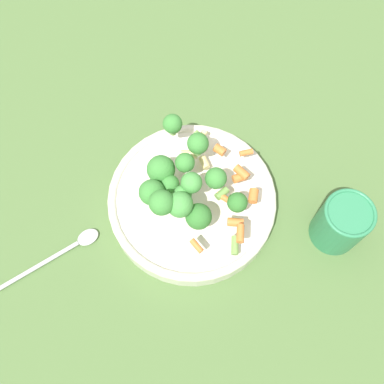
% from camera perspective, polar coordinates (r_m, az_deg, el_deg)
% --- Properties ---
extents(ground_plane, '(3.00, 3.00, 0.00)m').
position_cam_1_polar(ground_plane, '(0.77, 0.00, -1.72)').
color(ground_plane, '#4C6B38').
extents(bowl, '(0.28, 0.28, 0.04)m').
position_cam_1_polar(bowl, '(0.74, 0.00, -1.10)').
color(bowl, silver).
rests_on(bowl, ground_plane).
extents(pasta_salad, '(0.22, 0.18, 0.09)m').
position_cam_1_polar(pasta_salad, '(0.68, -1.00, 1.06)').
color(pasta_salad, '#8CB766').
rests_on(pasta_salad, bowl).
extents(cup, '(0.08, 0.08, 0.10)m').
position_cam_1_polar(cup, '(0.74, 18.44, -3.73)').
color(cup, '#2D7F51').
rests_on(cup, ground_plane).
extents(spoon, '(0.13, 0.15, 0.01)m').
position_cam_1_polar(spoon, '(0.76, -15.58, -7.01)').
color(spoon, silver).
rests_on(spoon, ground_plane).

